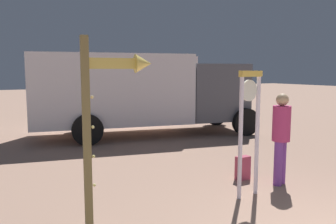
# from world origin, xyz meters

# --- Properties ---
(standing_clock) EXTENTS (0.50, 0.14, 2.14)m
(standing_clock) POSITION_xyz_m (0.27, 2.46, 1.31)
(standing_clock) COLOR white
(standing_clock) RESTS_ON ground_plane
(arrow_sign) EXTENTS (0.94, 0.34, 2.58)m
(arrow_sign) POSITION_xyz_m (-2.23, 2.41, 1.69)
(arrow_sign) COLOR olive
(arrow_sign) RESTS_ON ground_plane
(person_near_clock) EXTENTS (0.33, 0.33, 1.72)m
(person_near_clock) POSITION_xyz_m (1.22, 2.63, 0.96)
(person_near_clock) COLOR #783B98
(person_near_clock) RESTS_ON ground_plane
(backpack) EXTENTS (0.29, 0.19, 0.47)m
(backpack) POSITION_xyz_m (0.80, 3.19, 0.23)
(backpack) COLOR #B34258
(backpack) RESTS_ON ground_plane
(box_truck_near) EXTENTS (7.51, 3.84, 2.65)m
(box_truck_near) POSITION_xyz_m (1.02, 8.54, 1.49)
(box_truck_near) COLOR white
(box_truck_near) RESTS_ON ground_plane
(box_truck_far) EXTENTS (6.80, 2.95, 2.95)m
(box_truck_far) POSITION_xyz_m (4.40, 15.68, 1.61)
(box_truck_far) COLOR white
(box_truck_far) RESTS_ON ground_plane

